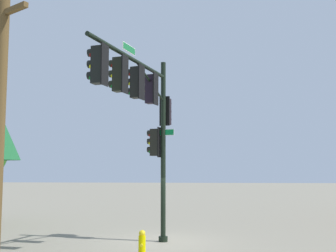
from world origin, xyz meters
TOP-DOWN VIEW (x-y plane):
  - ground_plane at (0.00, 0.00)m, footprint 120.00×120.00m
  - signal_pole_assembly at (1.65, -0.57)m, footprint 6.30×2.32m
  - fire_hydrant at (2.54, -0.52)m, footprint 0.33×0.24m

SIDE VIEW (x-z plane):
  - ground_plane at x=0.00m, z-range 0.00..0.00m
  - fire_hydrant at x=2.54m, z-range 0.00..0.83m
  - signal_pole_assembly at x=1.65m, z-range 1.53..8.79m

